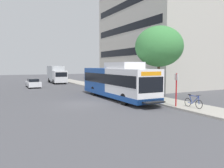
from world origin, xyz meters
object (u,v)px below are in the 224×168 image
at_px(street_tree_near_stop, 159,47).
at_px(parked_car_far_lane, 33,83).
at_px(bus_stop_sign_pole, 176,87).
at_px(transit_bus, 117,82).
at_px(box_truck_background, 57,74).
at_px(bicycle_parked, 193,102).

bearing_deg(street_tree_near_stop, parked_car_far_lane, 118.03).
relative_size(bus_stop_sign_pole, street_tree_near_stop, 0.37).
xyz_separation_m(transit_bus, box_truck_background, (-0.71, 23.02, 0.04)).
height_order(street_tree_near_stop, parked_car_far_lane, street_tree_near_stop).
relative_size(bicycle_parked, box_truck_background, 0.25).
relative_size(transit_bus, bus_stop_sign_pole, 4.71).
relative_size(transit_bus, street_tree_near_stop, 1.73).
xyz_separation_m(street_tree_near_stop, box_truck_background, (-4.43, 24.94, -3.47)).
relative_size(bus_stop_sign_pole, box_truck_background, 0.37).
distance_m(transit_bus, bicycle_parked, 8.01).
height_order(transit_bus, bicycle_parked, transit_bus).
distance_m(bus_stop_sign_pole, box_truck_background, 29.58).
xyz_separation_m(street_tree_near_stop, parked_car_far_lane, (-9.60, 18.03, -4.55)).
height_order(street_tree_near_stop, box_truck_background, street_tree_near_stop).
relative_size(transit_bus, parked_car_far_lane, 2.72).
xyz_separation_m(bus_stop_sign_pole, street_tree_near_stop, (1.85, 4.53, 3.56)).
distance_m(bicycle_parked, street_tree_near_stop, 7.31).
distance_m(street_tree_near_stop, box_truck_background, 25.57).
bearing_deg(transit_bus, bicycle_parked, -70.32).
bearing_deg(street_tree_near_stop, transit_bus, 152.72).
bearing_deg(parked_car_far_lane, transit_bus, -69.95).
height_order(bus_stop_sign_pole, bicycle_parked, bus_stop_sign_pole).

